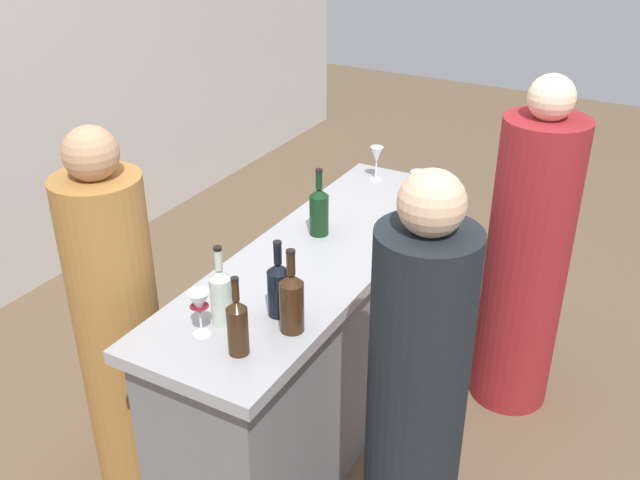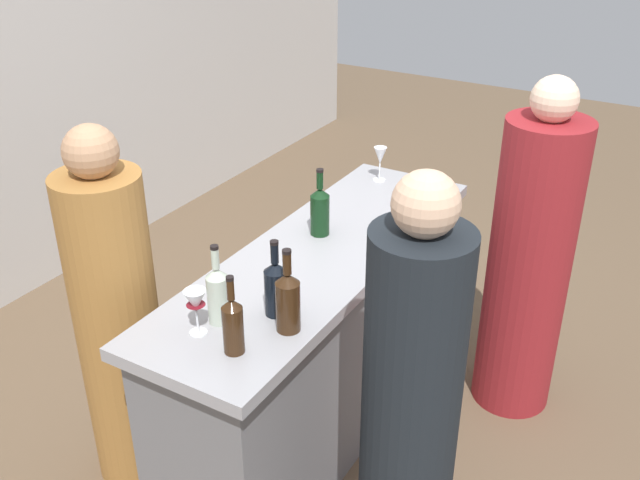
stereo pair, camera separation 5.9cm
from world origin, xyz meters
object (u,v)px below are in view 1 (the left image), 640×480
wine_glass_near_center (199,305)px  person_left_guest (526,263)px  wine_bottle_second_left_clear_pale (221,295)px  wine_bottle_center_amber_brown (292,301)px  wine_bottle_rightmost_dark_green (319,210)px  wine_glass_near_left (418,182)px  person_server_behind (119,330)px  person_center_guest (415,415)px  wine_bottle_leftmost_amber_brown (238,325)px  wine_glass_near_right (377,156)px  wine_bottle_second_right_near_black (279,287)px

wine_glass_near_center → person_left_guest: 1.61m
wine_bottle_second_left_clear_pale → person_left_guest: bearing=-29.6°
wine_bottle_center_amber_brown → wine_bottle_rightmost_dark_green: (0.66, 0.27, -0.00)m
wine_glass_near_left → person_server_behind: size_ratio=0.10×
wine_bottle_center_amber_brown → person_center_guest: person_center_guest is taller
wine_bottle_leftmost_amber_brown → wine_glass_near_right: (1.51, 0.22, 0.02)m
wine_bottle_second_right_near_black → person_center_guest: bearing=-94.9°
wine_bottle_second_right_near_black → wine_glass_near_right: (1.25, 0.22, 0.02)m
person_left_guest → person_server_behind: size_ratio=1.03×
wine_glass_near_right → person_server_behind: person_server_behind is taller
wine_bottle_second_right_near_black → person_server_behind: person_server_behind is taller
wine_glass_near_right → wine_glass_near_center: bearing=-177.9°
person_server_behind → wine_bottle_rightmost_dark_green: bearing=60.0°
wine_glass_near_left → person_center_guest: 1.26m
wine_bottle_leftmost_amber_brown → person_server_behind: (0.13, 0.68, -0.33)m
wine_bottle_second_left_clear_pale → wine_glass_near_center: (-0.09, 0.02, 0.01)m
person_server_behind → wine_bottle_center_amber_brown: bearing=9.1°
wine_bottle_center_amber_brown → wine_bottle_second_right_near_black: bearing=55.8°
person_center_guest → wine_bottle_rightmost_dark_green: bearing=-64.9°
wine_bottle_rightmost_dark_green → person_center_guest: bearing=-132.0°
wine_bottle_second_left_clear_pale → wine_glass_near_right: size_ratio=1.71×
wine_glass_near_left → person_left_guest: person_left_guest is taller
wine_bottle_second_left_clear_pale → person_center_guest: (0.09, -0.69, -0.30)m
wine_bottle_leftmost_amber_brown → wine_bottle_second_left_clear_pale: bearing=52.2°
wine_bottle_leftmost_amber_brown → wine_glass_near_right: 1.52m
wine_glass_near_left → person_left_guest: bearing=-82.5°
wine_glass_near_center → wine_glass_near_right: 1.49m
wine_bottle_leftmost_amber_brown → wine_bottle_rightmost_dark_green: 0.88m
wine_bottle_leftmost_amber_brown → wine_bottle_second_left_clear_pale: 0.19m
wine_glass_near_left → person_center_guest: person_center_guest is taller
wine_bottle_leftmost_amber_brown → person_center_guest: 0.65m
wine_bottle_leftmost_amber_brown → wine_glass_near_left: wine_bottle_leftmost_amber_brown is taller
person_center_guest → person_server_behind: size_ratio=1.03×
wine_bottle_center_amber_brown → person_server_behind: (-0.07, 0.76, -0.34)m
wine_bottle_leftmost_amber_brown → wine_bottle_second_left_clear_pale: (0.11, 0.15, 0.01)m
person_center_guest → person_left_guest: bearing=-115.2°
wine_bottle_second_left_clear_pale → wine_bottle_second_right_near_black: size_ratio=1.03×
wine_glass_near_left → wine_bottle_second_left_clear_pale: bearing=170.1°
wine_bottle_leftmost_amber_brown → wine_glass_near_right: wine_bottle_leftmost_amber_brown is taller
wine_bottle_second_left_clear_pale → person_server_behind: (0.01, 0.53, -0.33)m
wine_bottle_leftmost_amber_brown → wine_bottle_second_right_near_black: (0.25, 0.00, 0.00)m
wine_glass_near_left → wine_glass_near_right: size_ratio=0.92×
wine_bottle_second_right_near_black → person_left_guest: person_left_guest is taller
wine_bottle_center_amber_brown → wine_bottle_second_left_clear_pale: bearing=108.9°
wine_bottle_second_left_clear_pale → person_left_guest: person_left_guest is taller
wine_bottle_center_amber_brown → person_left_guest: (1.21, -0.50, -0.32)m
wine_bottle_second_right_near_black → wine_glass_near_left: wine_bottle_second_right_near_black is taller
wine_bottle_second_left_clear_pale → wine_glass_near_center: size_ratio=1.78×
person_left_guest → person_server_behind: (-1.28, 1.26, -0.01)m
wine_bottle_second_right_near_black → wine_glass_near_left: (1.09, -0.07, 0.00)m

